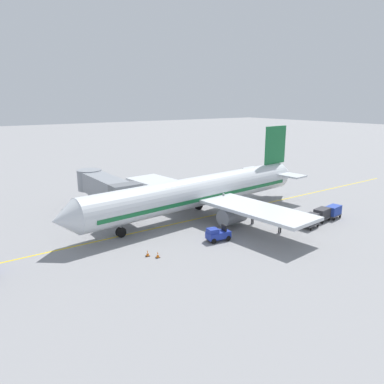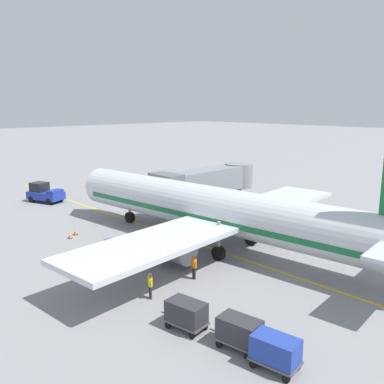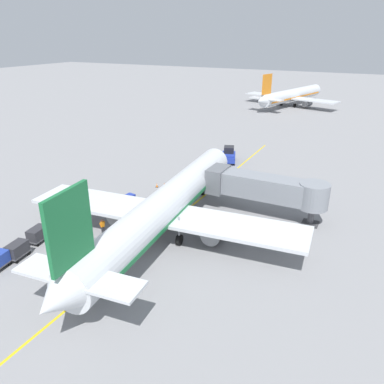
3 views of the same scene
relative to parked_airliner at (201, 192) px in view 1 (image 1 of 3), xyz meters
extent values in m
plane|color=gray|center=(-0.68, -1.03, -3.19)|extent=(400.00, 400.00, 0.00)
cube|color=gold|center=(-0.68, -1.03, -3.18)|extent=(0.24, 80.00, 0.01)
cylinder|color=silver|center=(-0.02, 0.27, 0.10)|extent=(6.50, 32.20, 3.70)
cube|color=#196B38|center=(-0.02, 0.27, -0.36)|extent=(6.31, 29.65, 0.44)
cone|color=silver|center=(-1.53, 17.41, 0.10)|extent=(3.82, 2.71, 3.63)
cone|color=silver|center=(1.50, -17.06, 0.40)|extent=(3.38, 3.07, 3.14)
cube|color=black|center=(-1.38, 15.61, 0.75)|extent=(2.86, 1.34, 0.60)
cube|color=silver|center=(0.06, -0.72, -0.55)|extent=(30.34, 7.81, 0.36)
cylinder|color=gray|center=(-5.49, -0.41, -1.80)|extent=(2.27, 3.36, 2.00)
cylinder|color=gray|center=(5.47, 0.56, -1.80)|extent=(2.27, 3.36, 2.00)
cube|color=#196B38|center=(1.29, -14.67, 4.70)|extent=(0.71, 4.41, 5.50)
cube|color=silver|center=(1.28, -14.47, 0.65)|extent=(10.19, 3.47, 0.24)
cylinder|color=black|center=(-1.01, 11.43, -2.64)|extent=(0.54, 1.14, 1.10)
cylinder|color=gray|center=(-1.01, 11.43, -1.09)|extent=(0.24, 0.24, 2.00)
cylinder|color=black|center=(-2.14, -1.92, -2.64)|extent=(0.54, 1.14, 1.10)
cylinder|color=gray|center=(-2.14, -1.92, -1.09)|extent=(0.24, 0.24, 2.00)
cylinder|color=black|center=(2.44, -1.52, -2.64)|extent=(0.54, 1.14, 1.10)
cylinder|color=gray|center=(2.44, -1.52, -1.09)|extent=(0.24, 0.24, 2.00)
cube|color=gray|center=(7.39, 9.22, 0.30)|extent=(12.28, 2.80, 2.60)
cube|color=slate|center=(2.05, 9.22, 0.30)|extent=(2.00, 3.50, 2.99)
cylinder|color=gray|center=(13.53, 9.22, 0.30)|extent=(3.36, 3.36, 2.86)
cylinder|color=#4C4C51|center=(13.53, 9.22, -2.09)|extent=(0.70, 0.70, 2.19)
cube|color=#38383A|center=(13.53, 9.22, -3.11)|extent=(1.80, 1.80, 0.16)
cube|color=#1E339E|center=(-7.84, 3.57, -2.56)|extent=(1.56, 2.65, 0.70)
cube|color=#1E339E|center=(-7.74, 4.25, -1.99)|extent=(1.16, 1.19, 0.44)
cube|color=black|center=(-7.95, 2.89, -1.89)|extent=(0.85, 0.28, 0.64)
cylinder|color=black|center=(-7.83, 3.69, -1.91)|extent=(0.12, 0.27, 0.54)
cylinder|color=black|center=(-8.25, 4.52, -2.91)|extent=(0.28, 0.58, 0.56)
cylinder|color=black|center=(-7.18, 4.36, -2.91)|extent=(0.28, 0.58, 0.56)
cylinder|color=black|center=(-8.51, 2.79, -2.91)|extent=(0.28, 0.58, 0.56)
cylinder|color=black|center=(-7.44, 2.63, -2.91)|extent=(0.28, 0.58, 0.56)
cube|color=#4C4C51|center=(-10.87, -7.59, -2.77)|extent=(1.60, 2.36, 0.12)
cube|color=#2D2D33|center=(-10.87, -7.59, -2.16)|extent=(1.52, 2.24, 1.10)
cylinder|color=#4C4C51|center=(-11.07, -6.16, -2.78)|extent=(0.17, 0.70, 0.07)
cylinder|color=black|center=(-11.53, -6.85, -3.01)|extent=(0.17, 0.37, 0.36)
cylinder|color=black|center=(-10.43, -6.70, -3.01)|extent=(0.17, 0.37, 0.36)
cylinder|color=black|center=(-11.30, -8.49, -3.01)|extent=(0.17, 0.37, 0.36)
cylinder|color=black|center=(-10.20, -8.33, -3.01)|extent=(0.17, 0.37, 0.36)
cube|color=#4C4C51|center=(-10.20, -10.71, -2.77)|extent=(1.60, 2.36, 0.12)
cube|color=#2D2D33|center=(-10.20, -10.71, -2.16)|extent=(1.52, 2.24, 1.10)
cylinder|color=#4C4C51|center=(-10.40, -9.27, -2.78)|extent=(0.17, 0.70, 0.07)
cylinder|color=black|center=(-10.86, -9.97, -3.01)|extent=(0.17, 0.37, 0.36)
cylinder|color=black|center=(-9.77, -9.82, -3.01)|extent=(0.17, 0.37, 0.36)
cylinder|color=black|center=(-10.63, -11.60, -3.01)|extent=(0.17, 0.37, 0.36)
cylinder|color=black|center=(-9.54, -11.45, -3.01)|extent=(0.17, 0.37, 0.36)
cube|color=#4C4C51|center=(-10.29, -12.89, -2.77)|extent=(1.60, 2.36, 0.12)
cube|color=#233D9E|center=(-10.29, -12.89, -2.16)|extent=(1.52, 2.24, 1.10)
cylinder|color=#4C4C51|center=(-10.50, -11.45, -2.78)|extent=(0.17, 0.70, 0.07)
cylinder|color=black|center=(-10.95, -12.15, -3.01)|extent=(0.17, 0.37, 0.36)
cylinder|color=black|center=(-9.86, -11.99, -3.01)|extent=(0.17, 0.37, 0.36)
cylinder|color=black|center=(-10.72, -13.78, -3.01)|extent=(0.17, 0.37, 0.36)
cylinder|color=black|center=(-9.63, -13.63, -3.01)|extent=(0.17, 0.37, 0.36)
cylinder|color=#232328|center=(-10.07, -3.52, -2.76)|extent=(0.15, 0.15, 0.85)
cylinder|color=#232328|center=(-9.98, -3.34, -2.76)|extent=(0.15, 0.15, 0.85)
cube|color=yellow|center=(-10.03, -3.43, -2.04)|extent=(0.39, 0.45, 0.60)
cylinder|color=yellow|center=(-10.14, -3.65, -2.09)|extent=(0.18, 0.24, 0.57)
cylinder|color=yellow|center=(-9.91, -3.21, -2.09)|extent=(0.18, 0.24, 0.57)
sphere|color=beige|center=(-10.03, -3.43, -1.61)|extent=(0.22, 0.22, 0.22)
cube|color=red|center=(-10.03, -3.43, -1.59)|extent=(0.19, 0.27, 0.10)
cylinder|color=#232328|center=(-6.04, -3.28, -2.76)|extent=(0.15, 0.15, 0.85)
cylinder|color=#232328|center=(-5.99, -3.09, -2.76)|extent=(0.15, 0.15, 0.85)
cube|color=orange|center=(-6.02, -3.19, -2.04)|extent=(0.33, 0.43, 0.60)
cylinder|color=orange|center=(-6.08, -3.43, -2.09)|extent=(0.15, 0.24, 0.57)
cylinder|color=orange|center=(-5.95, -2.94, -2.09)|extent=(0.15, 0.24, 0.57)
sphere|color=#997051|center=(-6.02, -3.19, -1.61)|extent=(0.22, 0.22, 0.22)
cube|color=red|center=(-6.02, -3.19, -1.59)|extent=(0.15, 0.28, 0.10)
cube|color=black|center=(-7.09, 11.55, -3.17)|extent=(0.36, 0.36, 0.04)
cone|color=orange|center=(-7.09, 11.55, -2.87)|extent=(0.30, 0.30, 0.55)
cylinder|color=white|center=(-7.09, 11.55, -2.84)|extent=(0.21, 0.21, 0.06)
cube|color=black|center=(-7.94, 10.95, -3.17)|extent=(0.36, 0.36, 0.04)
cone|color=orange|center=(-7.94, 10.95, -2.87)|extent=(0.30, 0.30, 0.55)
cylinder|color=white|center=(-7.94, 10.95, -2.84)|extent=(0.21, 0.21, 0.06)
camera|label=1|loc=(-35.84, 26.99, 11.09)|focal=34.64mm
camera|label=2|loc=(-24.59, -22.35, 8.60)|focal=38.58mm
camera|label=3|loc=(18.94, -31.27, 16.84)|focal=35.67mm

